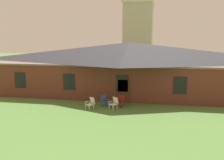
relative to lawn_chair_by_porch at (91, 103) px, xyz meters
The scene contains 6 objects.
brick_building 8.28m from the lawn_chair_by_porch, 74.14° to the left, with size 26.14×10.40×5.40m.
dome_tower 26.42m from the lawn_chair_by_porch, 87.01° to the left, with size 5.18×5.18×17.85m.
lawn_chair_by_porch is the anchor object (origin of this frame).
lawn_chair_near_door 1.47m from the lawn_chair_by_porch, 54.13° to the left, with size 0.84×0.87×0.96m.
lawn_chair_left_end 1.93m from the lawn_chair_by_porch, 12.39° to the left, with size 0.84×0.87×0.96m.
lawn_chair_middle 2.61m from the lawn_chair_by_porch, 28.28° to the left, with size 0.75×0.81×0.96m.
Camera 1 is at (3.61, -6.91, 5.54)m, focal length 41.28 mm.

